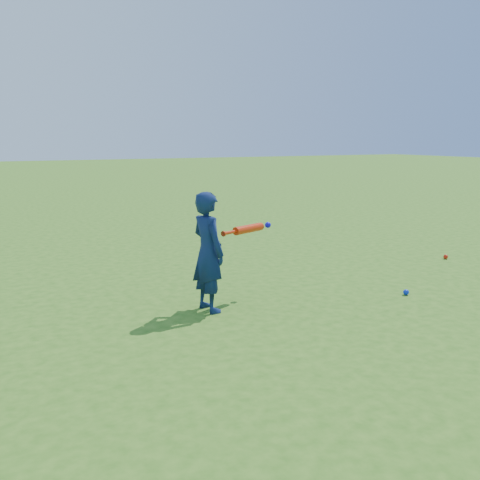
{
  "coord_description": "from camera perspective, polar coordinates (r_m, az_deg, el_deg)",
  "views": [
    {
      "loc": [
        -2.67,
        -4.98,
        1.78
      ],
      "look_at": [
        -0.01,
        0.13,
        0.68
      ],
      "focal_mm": 40.0,
      "sensor_mm": 36.0,
      "label": 1
    }
  ],
  "objects": [
    {
      "name": "bat_swing",
      "position": [
        5.89,
        1.11,
        1.24
      ],
      "size": [
        0.75,
        0.34,
        0.09
      ],
      "rotation": [
        0.0,
        0.0,
        0.37
      ],
      "color": "red",
      "rests_on": "ground"
    },
    {
      "name": "ground",
      "position": [
        5.92,
        0.65,
        -6.66
      ],
      "size": [
        80.0,
        80.0,
        0.0
      ],
      "primitive_type": "plane",
      "color": "#346919",
      "rests_on": "ground"
    },
    {
      "name": "child",
      "position": [
        5.51,
        -3.42,
        -1.29
      ],
      "size": [
        0.36,
        0.49,
        1.25
      ],
      "primitive_type": "imported",
      "rotation": [
        0.0,
        0.0,
        1.71
      ],
      "color": "#0F1E4A",
      "rests_on": "ground"
    },
    {
      "name": "ground_ball_blue",
      "position": [
        6.47,
        17.29,
        -5.34
      ],
      "size": [
        0.07,
        0.07,
        0.07
      ],
      "primitive_type": "sphere",
      "color": "#0B28C6",
      "rests_on": "ground"
    },
    {
      "name": "ground_ball_red",
      "position": [
        8.55,
        21.09,
        -1.68
      ],
      "size": [
        0.07,
        0.07,
        0.07
      ],
      "primitive_type": "sphere",
      "color": "red",
      "rests_on": "ground"
    }
  ]
}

